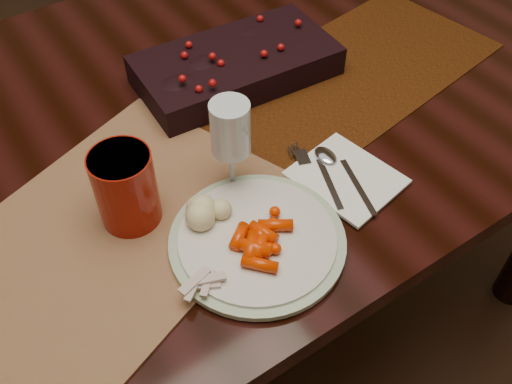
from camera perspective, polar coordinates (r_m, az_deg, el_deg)
floor at (r=1.65m, az=-6.35°, el=-13.12°), size 5.00×5.00×0.00m
dining_table at (r=1.33m, az=-7.69°, el=-5.30°), size 1.80×1.00×0.75m
table_runner at (r=0.94m, az=-8.09°, el=0.70°), size 1.53×0.54×0.00m
centerpiece at (r=1.12m, az=-2.00°, el=12.96°), size 0.39×0.22×0.08m
placemat_main at (r=0.90m, az=-13.83°, el=-3.48°), size 0.60×0.52×0.00m
dinner_plate at (r=0.84m, az=0.14°, el=-4.82°), size 0.34×0.34×0.01m
baby_carrots at (r=0.82m, az=0.24°, el=-5.32°), size 0.12×0.11×0.02m
mashed_potatoes at (r=0.85m, az=-5.02°, el=-1.20°), size 0.10×0.09×0.05m
turkey_shreds at (r=0.79m, az=-5.72°, el=-8.92°), size 0.08×0.07×0.02m
napkin at (r=0.94m, az=9.01°, el=1.44°), size 0.17×0.18×0.01m
fork at (r=0.93m, az=6.66°, el=1.51°), size 0.07×0.14×0.00m
spoon at (r=0.94m, az=9.13°, el=1.51°), size 0.07×0.16×0.00m
red_cup at (r=0.86m, az=-12.89°, el=0.37°), size 0.11×0.11×0.13m
wine_glass at (r=0.87m, az=-2.50°, el=4.38°), size 0.08×0.08×0.17m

